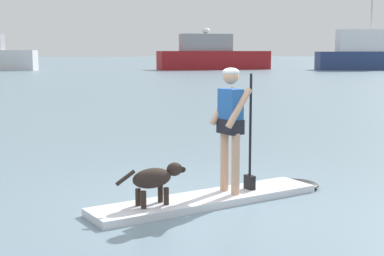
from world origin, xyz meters
The scene contains 6 objects.
ground_plane centered at (0.00, 0.00, 0.00)m, with size 400.00×400.00×0.00m, color slate.
paddleboard centered at (0.22, 0.08, 0.05)m, with size 3.63×1.88×0.10m.
person_paddler centered at (0.37, 0.14, 1.10)m, with size 0.67×0.59×1.73m.
dog centered at (-0.75, -0.28, 0.44)m, with size 0.97×0.43×0.52m.
moored_boat_starboard centered at (13.55, 53.86, 1.50)m, with size 12.76×3.63×4.58m.
moored_boat_far_starboard centered at (29.30, 48.89, 1.64)m, with size 10.84×5.27×11.94m.
Camera 1 is at (-1.75, -7.20, 2.06)m, focal length 52.35 mm.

